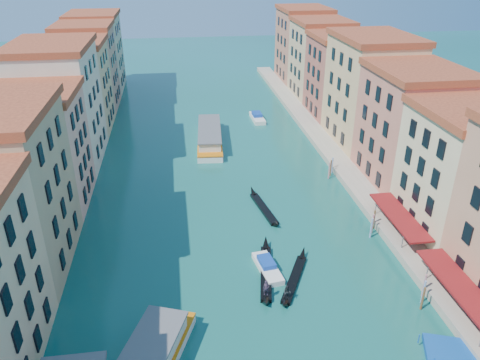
% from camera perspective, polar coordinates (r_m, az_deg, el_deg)
% --- Properties ---
extents(left_bank_palazzos, '(12.80, 128.40, 21.00)m').
position_cam_1_polar(left_bank_palazzos, '(81.72, -21.91, 6.71)').
color(left_bank_palazzos, tan).
rests_on(left_bank_palazzos, ground).
extents(right_bank_palazzos, '(12.80, 128.40, 21.00)m').
position_cam_1_polar(right_bank_palazzos, '(87.34, 16.91, 8.71)').
color(right_bank_palazzos, '#953E39').
rests_on(right_bank_palazzos, ground).
extents(quay, '(4.00, 140.00, 1.00)m').
position_cam_1_polar(quay, '(87.53, 11.34, 2.91)').
color(quay, '#9E987F').
rests_on(quay, ground).
extents(restaurant_awnings, '(3.20, 44.55, 3.12)m').
position_cam_1_polar(restaurant_awnings, '(54.09, 26.16, -12.61)').
color(restaurant_awnings, maroon).
rests_on(restaurant_awnings, ground).
extents(mooring_poles_right, '(1.44, 54.24, 3.20)m').
position_cam_1_polar(mooring_poles_right, '(57.38, 20.14, -11.01)').
color(mooring_poles_right, brown).
rests_on(mooring_poles_right, ground).
extents(vaporetto_far, '(6.10, 20.65, 3.03)m').
position_cam_1_polar(vaporetto_far, '(93.05, -3.73, 5.39)').
color(vaporetto_far, white).
rests_on(vaporetto_far, ground).
extents(gondola_fore, '(3.44, 13.20, 2.65)m').
position_cam_1_polar(gondola_fore, '(56.27, 3.17, -11.06)').
color(gondola_fore, black).
rests_on(gondola_fore, ground).
extents(gondola_right, '(6.01, 10.80, 2.33)m').
position_cam_1_polar(gondola_right, '(55.45, 6.57, -11.87)').
color(gondola_right, black).
rests_on(gondola_right, ground).
extents(gondola_far, '(2.91, 12.10, 1.72)m').
position_cam_1_polar(gondola_far, '(69.20, 2.85, -3.33)').
color(gondola_far, black).
rests_on(gondola_far, ground).
extents(motorboat_mid, '(2.91, 6.49, 1.30)m').
position_cam_1_polar(motorboat_mid, '(56.89, 3.35, -10.52)').
color(motorboat_mid, white).
rests_on(motorboat_mid, ground).
extents(motorboat_far, '(2.59, 7.54, 1.55)m').
position_cam_1_polar(motorboat_far, '(106.02, 2.12, 7.66)').
color(motorboat_far, white).
rests_on(motorboat_far, ground).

